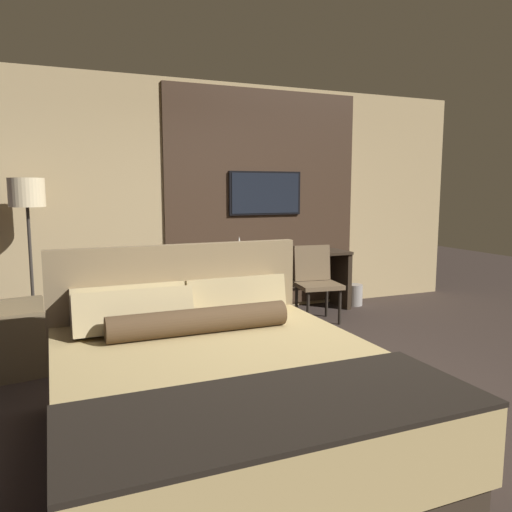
# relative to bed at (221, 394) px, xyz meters

# --- Properties ---
(ground_plane) EXTENTS (16.00, 16.00, 0.00)m
(ground_plane) POSITION_rel_bed_xyz_m (0.88, 0.56, -0.35)
(ground_plane) COLOR #332823
(wall_back_tv_panel) EXTENTS (7.20, 0.09, 2.80)m
(wall_back_tv_panel) POSITION_rel_bed_xyz_m (0.99, 3.16, 1.05)
(wall_back_tv_panel) COLOR tan
(wall_back_tv_panel) RESTS_ON ground_plane
(bed) EXTENTS (1.89, 2.20, 1.13)m
(bed) POSITION_rel_bed_xyz_m (0.00, 0.00, 0.00)
(bed) COLOR #33281E
(bed) RESTS_ON ground_plane
(desk) EXTENTS (2.04, 0.47, 0.75)m
(desk) POSITION_rel_bed_xyz_m (1.64, 2.90, 0.17)
(desk) COLOR #2D2319
(desk) RESTS_ON ground_plane
(tv) EXTENTS (0.96, 0.04, 0.54)m
(tv) POSITION_rel_bed_xyz_m (1.64, 3.08, 1.14)
(tv) COLOR black
(desk_chair) EXTENTS (0.54, 0.54, 0.88)m
(desk_chair) POSITION_rel_bed_xyz_m (1.98, 2.40, 0.17)
(desk_chair) COLOR brown
(desk_chair) RESTS_ON ground_plane
(floor_lamp) EXTENTS (0.34, 0.34, 1.65)m
(floor_lamp) POSITION_rel_bed_xyz_m (-1.06, 2.71, 1.03)
(floor_lamp) COLOR #282623
(floor_lamp) RESTS_ON ground_plane
(vase_tall) EXTENTS (0.09, 0.09, 0.24)m
(vase_tall) POSITION_rel_bed_xyz_m (1.19, 2.84, 0.52)
(vase_tall) COLOR silver
(vase_tall) RESTS_ON desk
(book) EXTENTS (0.26, 0.22, 0.03)m
(book) POSITION_rel_bed_xyz_m (1.46, 2.83, 0.42)
(book) COLOR #332D28
(book) RESTS_ON desk
(waste_bin) EXTENTS (0.22, 0.22, 0.28)m
(waste_bin) POSITION_rel_bed_xyz_m (2.83, 2.85, -0.21)
(waste_bin) COLOR gray
(waste_bin) RESTS_ON ground_plane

